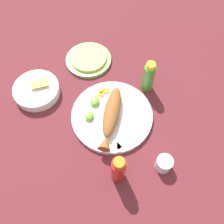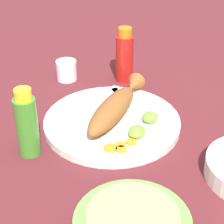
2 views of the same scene
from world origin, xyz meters
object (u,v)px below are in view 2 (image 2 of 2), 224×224
(fried_fish, at_px, (115,106))
(fork_far, at_px, (128,102))
(hot_sauce_bottle_green, at_px, (27,124))
(salt_cup, at_px, (67,71))
(tortilla_plate, at_px, (132,222))
(fork_near, at_px, (108,101))
(main_plate, at_px, (112,122))
(hot_sauce_bottle_red, at_px, (125,56))

(fried_fish, xyz_separation_m, fork_far, (-0.07, -0.00, -0.02))
(hot_sauce_bottle_green, bearing_deg, fried_fish, 154.88)
(fried_fish, xyz_separation_m, salt_cup, (-0.12, -0.23, -0.02))
(tortilla_plate, bearing_deg, fork_near, -141.52)
(fried_fish, relative_size, salt_cup, 4.74)
(main_plate, distance_m, fork_near, 0.08)
(hot_sauce_bottle_green, bearing_deg, tortilla_plate, 77.72)
(fork_near, relative_size, fork_far, 1.09)
(hot_sauce_bottle_red, bearing_deg, main_plate, 23.52)
(fork_near, bearing_deg, tortilla_plate, -158.12)
(fork_near, xyz_separation_m, hot_sauce_bottle_green, (0.24, -0.04, 0.05))
(hot_sauce_bottle_red, distance_m, hot_sauce_bottle_green, 0.40)
(hot_sauce_bottle_red, relative_size, hot_sauce_bottle_green, 1.00)
(main_plate, distance_m, hot_sauce_bottle_red, 0.25)
(fork_near, distance_m, salt_cup, 0.20)
(fried_fish, bearing_deg, main_plate, -0.00)
(hot_sauce_bottle_red, bearing_deg, fried_fish, 24.77)
(fried_fish, distance_m, fork_far, 0.07)
(fork_far, bearing_deg, fried_fish, 123.61)
(fork_far, distance_m, tortilla_plate, 0.38)
(fork_far, relative_size, tortilla_plate, 0.81)
(fork_near, bearing_deg, hot_sauce_bottle_red, -0.79)
(hot_sauce_bottle_green, bearing_deg, fork_near, 169.89)
(fork_far, height_order, salt_cup, salt_cup)
(fork_near, bearing_deg, salt_cup, 52.56)
(fork_near, xyz_separation_m, salt_cup, (-0.07, -0.18, 0.00))
(fried_fish, distance_m, tortilla_plate, 0.33)
(main_plate, distance_m, fork_far, 0.09)
(hot_sauce_bottle_red, bearing_deg, fork_far, 33.91)
(fork_far, relative_size, hot_sauce_bottle_red, 1.07)
(fried_fish, relative_size, hot_sauce_bottle_red, 1.77)
(fork_near, distance_m, hot_sauce_bottle_red, 0.17)
(fork_far, bearing_deg, hot_sauce_bottle_red, -25.17)
(main_plate, xyz_separation_m, hot_sauce_bottle_red, (-0.22, -0.10, 0.06))
(hot_sauce_bottle_red, bearing_deg, salt_cup, -59.36)
(hot_sauce_bottle_green, relative_size, salt_cup, 2.66)
(main_plate, height_order, hot_sauce_bottle_red, hot_sauce_bottle_red)
(fork_far, xyz_separation_m, hot_sauce_bottle_green, (0.27, -0.09, 0.05))
(fork_far, height_order, hot_sauce_bottle_green, hot_sauce_bottle_green)
(fork_near, height_order, hot_sauce_bottle_green, hot_sauce_bottle_green)
(main_plate, xyz_separation_m, salt_cup, (-0.13, -0.24, 0.02))
(salt_cup, bearing_deg, fork_near, 69.16)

